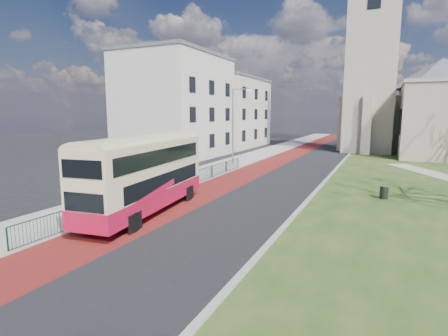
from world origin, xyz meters
The scene contains 13 objects.
ground centered at (0.00, 0.00, 0.00)m, with size 160.00×160.00×0.00m, color black.
road_carriageway centered at (1.50, 20.00, 0.01)m, with size 9.00×120.00×0.01m, color black.
bus_lane centered at (-1.20, 20.00, 0.01)m, with size 3.40×120.00×0.01m, color #591414.
pavement_west centered at (-5.00, 20.00, 0.06)m, with size 4.00×120.00×0.12m, color gray.
kerb_west centered at (-3.00, 20.00, 0.07)m, with size 0.25×120.00×0.13m, color #999993.
kerb_east centered at (6.10, 22.00, 0.07)m, with size 0.25×80.00×0.13m, color #999993.
pedestrian_railing centered at (-2.95, 4.00, 0.55)m, with size 0.07×24.00×1.12m.
gothic_church centered at (12.56, 38.00, 13.13)m, with size 16.38×18.00×40.00m.
street_block_near centered at (-14.00, 22.00, 6.51)m, with size 10.30×14.30×13.00m.
street_block_far centered at (-14.00, 38.00, 5.76)m, with size 10.30×16.30×11.50m.
streetlamp centered at (-4.35, 18.00, 4.59)m, with size 2.13×0.18×8.00m.
bus centered at (-1.57, -0.96, 2.39)m, with size 3.50×10.22×4.19m.
litter_bin centered at (10.46, 8.04, 0.48)m, with size 0.73×0.73×0.88m.
Camera 1 is at (10.24, -16.35, 5.50)m, focal length 28.00 mm.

